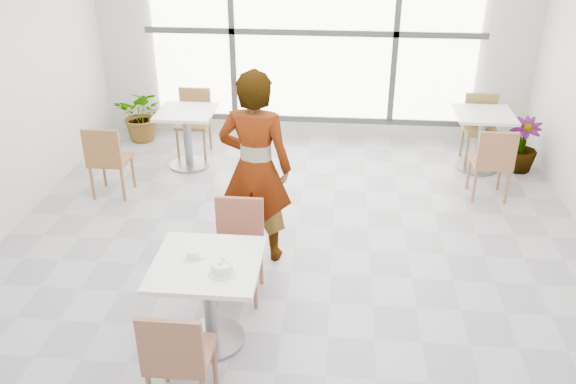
# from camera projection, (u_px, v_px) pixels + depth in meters

# --- Properties ---
(floor) EXTENTS (7.00, 7.00, 0.00)m
(floor) POSITION_uv_depth(u_px,v_px,m) (291.00, 272.00, 5.59)
(floor) COLOR #9E9EA5
(floor) RESTS_ON ground
(wall_back) EXTENTS (6.00, 0.00, 6.00)m
(wall_back) POSITION_uv_depth(u_px,v_px,m) (313.00, 31.00, 8.01)
(wall_back) COLOR silver
(wall_back) RESTS_ON ground
(window) EXTENTS (4.60, 0.07, 2.52)m
(window) POSITION_uv_depth(u_px,v_px,m) (313.00, 32.00, 7.95)
(window) COLOR white
(window) RESTS_ON ground
(main_table) EXTENTS (0.80, 0.80, 0.75)m
(main_table) POSITION_uv_depth(u_px,v_px,m) (209.00, 287.00, 4.51)
(main_table) COLOR white
(main_table) RESTS_ON ground
(chair_near) EXTENTS (0.42, 0.42, 0.87)m
(chair_near) POSITION_uv_depth(u_px,v_px,m) (177.00, 355.00, 3.89)
(chair_near) COLOR #8C5842
(chair_near) RESTS_ON ground
(chair_far) EXTENTS (0.42, 0.42, 0.87)m
(chair_far) POSITION_uv_depth(u_px,v_px,m) (238.00, 241.00, 5.13)
(chair_far) COLOR #9D5A43
(chair_far) RESTS_ON ground
(oatmeal_bowl) EXTENTS (0.21, 0.21, 0.09)m
(oatmeal_bowl) POSITION_uv_depth(u_px,v_px,m) (222.00, 267.00, 4.26)
(oatmeal_bowl) COLOR white
(oatmeal_bowl) RESTS_ON main_table
(coffee_cup) EXTENTS (0.16, 0.13, 0.07)m
(coffee_cup) POSITION_uv_depth(u_px,v_px,m) (192.00, 255.00, 4.43)
(coffee_cup) COLOR white
(coffee_cup) RESTS_ON main_table
(person) EXTENTS (0.73, 0.52, 1.86)m
(person) POSITION_uv_depth(u_px,v_px,m) (256.00, 168.00, 5.45)
(person) COLOR black
(person) RESTS_ON ground
(bg_table_left) EXTENTS (0.70, 0.70, 0.75)m
(bg_table_left) POSITION_uv_depth(u_px,v_px,m) (187.00, 131.00, 7.52)
(bg_table_left) COLOR white
(bg_table_left) RESTS_ON ground
(bg_table_right) EXTENTS (0.70, 0.70, 0.75)m
(bg_table_right) POSITION_uv_depth(u_px,v_px,m) (482.00, 133.00, 7.44)
(bg_table_right) COLOR white
(bg_table_right) RESTS_ON ground
(bg_chair_left_near) EXTENTS (0.42, 0.42, 0.87)m
(bg_chair_left_near) POSITION_uv_depth(u_px,v_px,m) (107.00, 157.00, 6.74)
(bg_chair_left_near) COLOR brown
(bg_chair_left_near) RESTS_ON ground
(bg_chair_left_far) EXTENTS (0.42, 0.42, 0.87)m
(bg_chair_left_far) POSITION_uv_depth(u_px,v_px,m) (194.00, 117.00, 7.92)
(bg_chair_left_far) COLOR #996A3D
(bg_chair_left_far) RESTS_ON ground
(bg_chair_right_near) EXTENTS (0.42, 0.42, 0.87)m
(bg_chair_right_near) POSITION_uv_depth(u_px,v_px,m) (493.00, 160.00, 6.68)
(bg_chair_right_near) COLOR #A06644
(bg_chair_right_near) RESTS_ON ground
(bg_chair_right_far) EXTENTS (0.42, 0.42, 0.87)m
(bg_chair_right_far) POSITION_uv_depth(u_px,v_px,m) (480.00, 123.00, 7.70)
(bg_chair_right_far) COLOR olive
(bg_chair_right_far) RESTS_ON ground
(plant_left) EXTENTS (0.70, 0.61, 0.76)m
(plant_left) POSITION_uv_depth(u_px,v_px,m) (142.00, 114.00, 8.37)
(plant_left) COLOR #577D46
(plant_left) RESTS_ON ground
(plant_right) EXTENTS (0.49, 0.49, 0.69)m
(plant_right) POSITION_uv_depth(u_px,v_px,m) (522.00, 145.00, 7.46)
(plant_right) COLOR #547F3C
(plant_right) RESTS_ON ground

